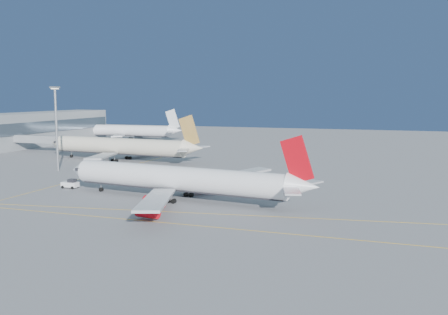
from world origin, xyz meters
TOP-DOWN VIEW (x-y plane):
  - ground at (0.00, 0.00)m, footprint 500.00×500.00m
  - terminal at (-114.93, 85.00)m, footprint 18.40×110.00m
  - jet_bridge at (-93.11, 72.00)m, footprint 23.60×3.60m
  - taxiway_lines at (-14.71, 6.34)m, footprint 118.86×140.00m
  - airliner_virgin at (-2.47, 5.02)m, footprint 61.95×55.27m
  - airliner_etihad at (-48.85, 59.12)m, footprint 63.58×58.52m
  - airliner_third at (-87.78, 130.92)m, footprint 60.26×55.67m
  - pushback_tug at (-34.35, 9.15)m, footprint 4.10×2.54m
  - light_mast at (-55.59, 32.38)m, footprint 2.20×2.20m

SIDE VIEW (x-z plane):
  - ground at x=0.00m, z-range 0.00..0.00m
  - taxiway_lines at x=-14.71m, z-range 0.00..0.02m
  - pushback_tug at x=-34.35m, z-range -0.08..2.21m
  - airliner_virgin at x=-2.47m, z-range -3.03..12.25m
  - airliner_third at x=-87.78m, z-range -3.19..12.99m
  - airliner_etihad at x=-48.85m, z-range -3.24..13.34m
  - jet_bridge at x=-93.11m, z-range 1.72..8.62m
  - terminal at x=-114.93m, z-range 0.01..15.01m
  - light_mast at x=-55.59m, z-range 2.30..27.80m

